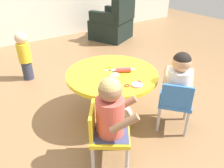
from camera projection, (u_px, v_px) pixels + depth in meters
ground_plane at (112, 114)px, 2.39m from camera, size 10.00×10.00×0.00m
craft_table at (112, 83)px, 2.20m from camera, size 0.90×0.90×0.51m
child_chair_left at (106, 133)px, 1.69m from camera, size 0.42×0.42×0.54m
seated_child_left at (111, 109)px, 1.58m from camera, size 0.44×0.42×0.51m
child_chair_right at (175, 102)px, 2.06m from camera, size 0.42×0.42×0.54m
seated_child_right at (179, 79)px, 1.98m from camera, size 0.44×0.43×0.51m
armchair_dark at (113, 24)px, 4.52m from camera, size 0.94×0.95×0.85m
toddler_standing at (24, 55)px, 2.94m from camera, size 0.17×0.17×0.67m
rolling_pin at (123, 70)px, 2.13m from camera, size 0.21×0.13×0.05m
craft_scissors at (113, 71)px, 2.16m from camera, size 0.12×0.14×0.01m
playdough_blob_0 at (115, 76)px, 2.06m from camera, size 0.10×0.10×0.02m
playdough_blob_1 at (137, 85)px, 1.91m from camera, size 0.10×0.10×0.02m
cookie_cutter_0 at (108, 68)px, 2.22m from camera, size 0.06×0.06×0.01m
cookie_cutter_1 at (127, 86)px, 1.91m from camera, size 0.05×0.05×0.01m
cookie_cutter_2 at (139, 82)px, 1.96m from camera, size 0.06×0.06×0.01m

